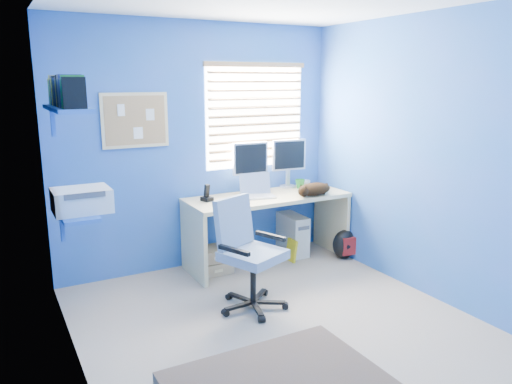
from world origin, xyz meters
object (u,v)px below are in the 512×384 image
desk (267,230)px  tower_pc (293,234)px  laptop (258,187)px  office_chair (249,268)px  cat (314,189)px

desk → tower_pc: size_ratio=3.82×
laptop → desk: bearing=15.7°
desk → laptop: laptop is taller
laptop → tower_pc: laptop is taller
desk → office_chair: (-0.67, -0.85, -0.01)m
desk → office_chair: size_ratio=1.81×
desk → laptop: 0.49m
laptop → cat: size_ratio=0.87×
tower_pc → office_chair: 1.45m
laptop → tower_pc: size_ratio=0.73×
office_chair → laptop: bearing=56.7°
desk → office_chair: office_chair is taller
cat → laptop: bearing=137.0°
office_chair → desk: bearing=51.7°
laptop → tower_pc: bearing=26.2°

